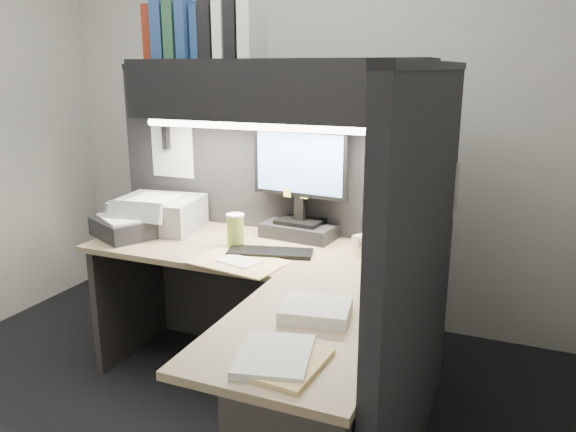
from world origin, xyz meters
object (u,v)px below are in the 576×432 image
object	(u,v)px
monitor	(300,195)
coffee_cup	(236,232)
desk	(268,364)
notebook_stack	(125,227)
keyboard	(270,252)
printer	(159,213)
overhead_shelf	(275,90)
telephone	(382,248)

from	to	relation	value
monitor	coffee_cup	bearing A→B (deg)	-123.92
desk	notebook_stack	size ratio (longest dim) A/B	5.16
keyboard	printer	xyz separation A→B (m)	(-0.76, 0.17, 0.08)
monitor	overhead_shelf	bearing A→B (deg)	-143.76
overhead_shelf	printer	size ratio (longest dim) A/B	3.54
desk	printer	world-z (taller)	printer
overhead_shelf	printer	bearing A→B (deg)	-172.76
desk	notebook_stack	xyz separation A→B (m)	(-1.06, 0.47, 0.34)
notebook_stack	keyboard	bearing A→B (deg)	1.62
printer	notebook_stack	world-z (taller)	printer
telephone	overhead_shelf	bearing A→B (deg)	-150.91
keyboard	printer	bearing A→B (deg)	153.02
overhead_shelf	notebook_stack	distance (m)	1.08
keyboard	desk	bearing A→B (deg)	-80.92
desk	coffee_cup	size ratio (longest dim) A/B	10.59
overhead_shelf	monitor	size ratio (longest dim) A/B	2.69
telephone	coffee_cup	distance (m)	0.73
overhead_shelf	keyboard	xyz separation A→B (m)	(0.09, -0.26, -0.76)
overhead_shelf	coffee_cup	distance (m)	0.73
desk	notebook_stack	distance (m)	1.20
monitor	telephone	size ratio (longest dim) A/B	2.74
desk	coffee_cup	distance (m)	0.77
monitor	coffee_cup	distance (m)	0.40
overhead_shelf	keyboard	world-z (taller)	overhead_shelf
overhead_shelf	coffee_cup	world-z (taller)	overhead_shelf
printer	notebook_stack	bearing A→B (deg)	-120.17
telephone	printer	distance (m)	1.27
notebook_stack	coffee_cup	bearing A→B (deg)	5.82
telephone	printer	world-z (taller)	printer
coffee_cup	printer	world-z (taller)	printer
desk	coffee_cup	bearing A→B (deg)	128.34
desk	overhead_shelf	xyz separation A→B (m)	(-0.30, 0.75, 1.06)
desk	monitor	world-z (taller)	monitor
coffee_cup	desk	bearing A→B (deg)	-51.66
desk	monitor	bearing A→B (deg)	102.88
telephone	notebook_stack	distance (m)	1.36
overhead_shelf	coffee_cup	xyz separation A→B (m)	(-0.12, -0.22, -0.69)
desk	telephone	world-z (taller)	telephone
overhead_shelf	keyboard	distance (m)	0.81
printer	telephone	bearing A→B (deg)	-7.31
keyboard	notebook_stack	bearing A→B (deg)	167.34
monitor	printer	world-z (taller)	monitor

